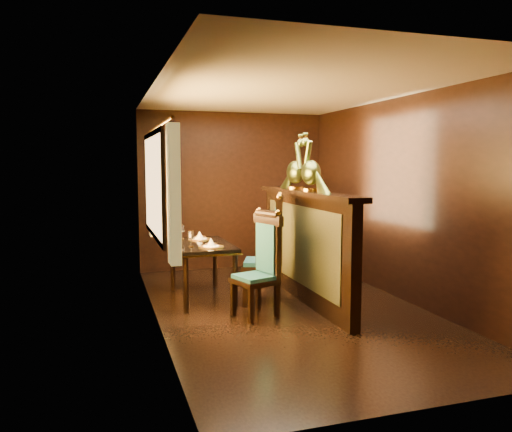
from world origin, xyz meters
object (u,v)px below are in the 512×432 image
(dining_table, at_px, (201,249))
(chair_right, at_px, (273,246))
(peacock_left, at_px, (311,162))
(peacock_right, at_px, (295,162))
(chair_left, at_px, (263,260))

(dining_table, xyz_separation_m, chair_right, (0.78, -0.46, 0.07))
(dining_table, distance_m, peacock_left, 1.73)
(peacock_left, bearing_deg, dining_table, 152.25)
(peacock_left, relative_size, peacock_right, 1.01)
(peacock_left, xyz_separation_m, peacock_right, (0.00, 0.49, -0.00))
(chair_right, relative_size, peacock_right, 1.95)
(dining_table, height_order, chair_right, chair_right)
(dining_table, relative_size, peacock_right, 1.73)
(chair_right, height_order, peacock_left, peacock_left)
(chair_right, height_order, peacock_right, peacock_right)
(peacock_left, height_order, peacock_right, peacock_left)
(dining_table, bearing_deg, peacock_right, -6.90)
(chair_left, distance_m, peacock_left, 1.31)
(dining_table, xyz_separation_m, chair_left, (0.52, -0.88, -0.01))
(peacock_right, bearing_deg, dining_table, 173.37)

